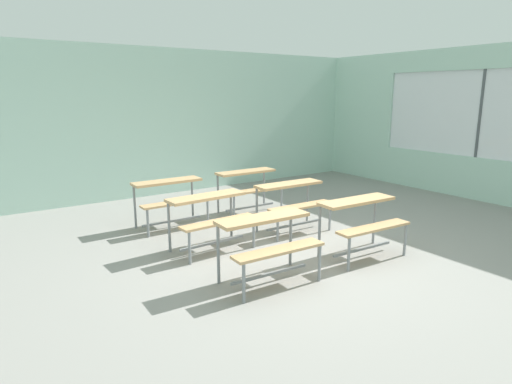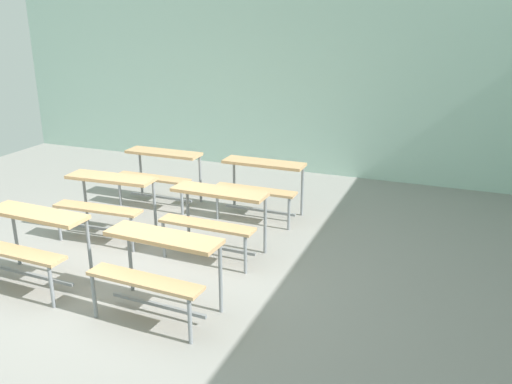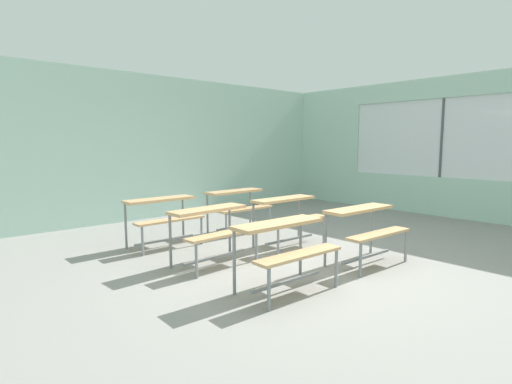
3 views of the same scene
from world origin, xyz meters
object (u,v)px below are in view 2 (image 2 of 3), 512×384
desk_bench_r1c0 (107,193)px  desk_bench_r2c1 (261,177)px  desk_bench_r1c1 (215,208)px  desk_bench_r0c1 (157,258)px  desk_bench_r0c0 (30,232)px  desk_bench_r2c0 (160,165)px

desk_bench_r1c0 → desk_bench_r2c1: same height
desk_bench_r1c0 → desk_bench_r1c1: 1.44m
desk_bench_r0c1 → desk_bench_r2c1: bearing=93.2°
desk_bench_r1c1 → desk_bench_r2c1: same height
desk_bench_r0c0 → desk_bench_r2c0: 2.56m
desk_bench_r1c0 → desk_bench_r2c1: (1.49, 1.30, 0.00)m
desk_bench_r1c1 → desk_bench_r1c0: bearing=-177.9°
desk_bench_r0c0 → desk_bench_r2c1: 2.97m
desk_bench_r2c1 → desk_bench_r0c1: bearing=-89.1°
desk_bench_r1c0 → desk_bench_r1c1: bearing=-2.4°
desk_bench_r0c0 → desk_bench_r1c0: 1.28m
desk_bench_r0c0 → desk_bench_r1c0: same height
desk_bench_r0c0 → desk_bench_r1c1: 1.92m
desk_bench_r1c1 → desk_bench_r2c0: bearing=140.8°
desk_bench_r1c1 → desk_bench_r2c0: size_ratio=1.01×
desk_bench_r0c0 → desk_bench_r2c1: same height
desk_bench_r0c0 → desk_bench_r1c0: bearing=93.3°
desk_bench_r0c1 → desk_bench_r2c1: 2.62m
desk_bench_r0c1 → desk_bench_r1c1: same height
desk_bench_r0c0 → desk_bench_r0c1: 1.48m
desk_bench_r0c0 → desk_bench_r2c1: (1.46, 2.59, 0.00)m
desk_bench_r0c1 → desk_bench_r1c1: 1.34m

